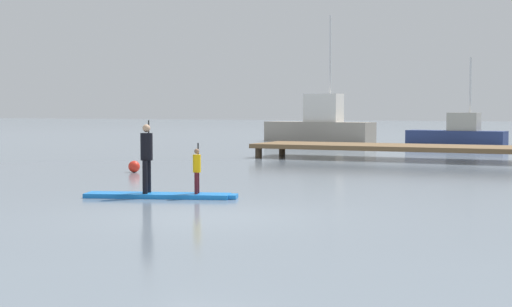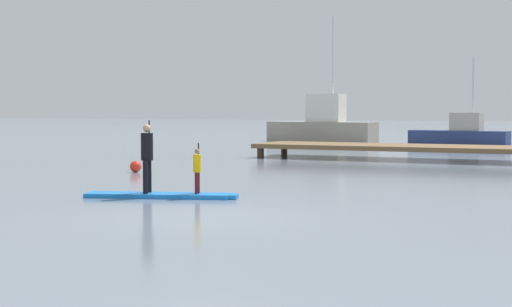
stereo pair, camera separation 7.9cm
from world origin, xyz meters
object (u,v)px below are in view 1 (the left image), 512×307
at_px(paddler_child_solo, 197,169).
at_px(mooring_buoy_mid, 134,167).
at_px(fishing_boat_green_midground, 320,126).
at_px(motor_boat_small_navy, 458,134).
at_px(paddler_adult, 147,154).
at_px(paddleboard_near, 161,195).

distance_m(paddler_child_solo, mooring_buoy_mid, 7.51).
height_order(fishing_boat_green_midground, motor_boat_small_navy, fishing_boat_green_midground).
xyz_separation_m(paddler_child_solo, motor_boat_small_navy, (0.96, 28.05, -0.03)).
height_order(paddler_adult, mooring_buoy_mid, paddler_adult).
distance_m(paddleboard_near, paddler_adult, 1.00).
distance_m(paddler_adult, motor_boat_small_navy, 28.49).
height_order(paddler_adult, motor_boat_small_navy, motor_boat_small_navy).
height_order(paddler_adult, fishing_boat_green_midground, fishing_boat_green_midground).
xyz_separation_m(paddleboard_near, paddler_child_solo, (0.79, 0.27, 0.62)).
bearing_deg(mooring_buoy_mid, paddleboard_near, -51.59).
bearing_deg(paddleboard_near, paddler_child_solo, 19.14).
xyz_separation_m(paddler_adult, mooring_buoy_mid, (-4.15, 5.72, -0.81)).
bearing_deg(fishing_boat_green_midground, motor_boat_small_navy, -9.28).
height_order(paddler_child_solo, mooring_buoy_mid, paddler_child_solo).
xyz_separation_m(paddleboard_near, fishing_boat_green_midground, (-6.86, 29.73, 0.93)).
height_order(fishing_boat_green_midground, mooring_buoy_mid, fishing_boat_green_midground).
relative_size(paddleboard_near, fishing_boat_green_midground, 0.45).
distance_m(paddler_adult, mooring_buoy_mid, 7.11).
relative_size(fishing_boat_green_midground, motor_boat_small_navy, 1.39).
xyz_separation_m(paddleboard_near, motor_boat_small_navy, (1.75, 28.32, 0.59)).
relative_size(paddler_adult, motor_boat_small_navy, 0.30).
xyz_separation_m(fishing_boat_green_midground, mooring_buoy_mid, (2.40, -24.11, -0.80)).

